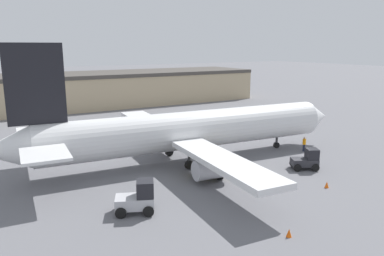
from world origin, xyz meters
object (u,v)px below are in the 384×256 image
at_px(ground_crew_worker, 304,144).
at_px(pushback_tug, 307,160).
at_px(airplane, 183,131).
at_px(baggage_tug, 138,198).
at_px(belt_loader_truck, 212,167).
at_px(safety_cone_near, 289,233).
at_px(safety_cone_far, 327,185).

distance_m(ground_crew_worker, pushback_tug, 6.61).
height_order(airplane, baggage_tug, airplane).
height_order(ground_crew_worker, pushback_tug, pushback_tug).
relative_size(baggage_tug, belt_loader_truck, 1.03).
bearing_deg(safety_cone_near, baggage_tug, 129.92).
relative_size(belt_loader_truck, safety_cone_far, 5.81).
height_order(baggage_tug, safety_cone_near, baggage_tug).
relative_size(ground_crew_worker, safety_cone_far, 3.12).
bearing_deg(belt_loader_truck, ground_crew_worker, 44.88).
xyz_separation_m(baggage_tug, belt_loader_truck, (8.86, 3.64, -0.16)).
relative_size(ground_crew_worker, baggage_tug, 0.52).
bearing_deg(airplane, baggage_tug, -129.88).
distance_m(belt_loader_truck, pushback_tug, 9.77).
height_order(belt_loader_truck, safety_cone_far, belt_loader_truck).
bearing_deg(airplane, safety_cone_near, -92.23).
relative_size(baggage_tug, safety_cone_near, 6.00).
relative_size(safety_cone_near, safety_cone_far, 1.00).
height_order(airplane, belt_loader_truck, airplane).
xyz_separation_m(baggage_tug, safety_cone_far, (15.91, -3.66, -0.83)).
distance_m(pushback_tug, safety_cone_far, 5.08).
bearing_deg(safety_cone_near, pushback_tug, 38.79).
xyz_separation_m(belt_loader_truck, safety_cone_far, (7.05, -7.30, -0.67)).
height_order(ground_crew_worker, safety_cone_far, ground_crew_worker).
bearing_deg(pushback_tug, safety_cone_near, -112.50).
bearing_deg(belt_loader_truck, airplane, 126.68).
distance_m(ground_crew_worker, baggage_tug, 23.52).
xyz_separation_m(safety_cone_near, safety_cone_far, (8.99, 4.61, 0.00)).
bearing_deg(ground_crew_worker, safety_cone_near, -96.89).
height_order(airplane, pushback_tug, airplane).
height_order(ground_crew_worker, safety_cone_near, ground_crew_worker).
relative_size(ground_crew_worker, pushback_tug, 0.57).
xyz_separation_m(airplane, ground_crew_worker, (13.95, -3.66, -2.41)).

